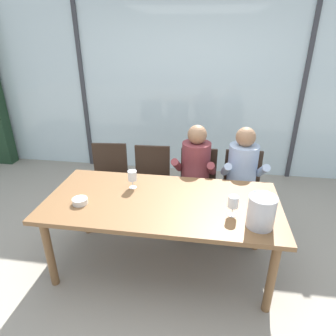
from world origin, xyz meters
name	(u,v)px	position (x,y,z in m)	size (l,w,h in m)	color
ground	(176,209)	(0.00, 1.00, 0.00)	(14.00, 14.00, 0.00)	#9E9384
window_glass_panel	(187,90)	(0.00, 2.25, 1.30)	(7.25, 0.03, 2.60)	silver
window_mullion_left	(83,88)	(-1.63, 2.23, 1.30)	(0.06, 0.06, 2.60)	#38383D
window_mullion_right	(302,93)	(1.63, 2.23, 1.30)	(0.06, 0.06, 2.60)	#38383D
hillside_vineyard	(199,83)	(0.00, 5.70, 0.89)	(13.25, 2.40, 1.79)	#386633
dining_table	(162,207)	(0.00, 0.00, 0.66)	(2.05, 0.96, 0.74)	brown
chair_near_curtain	(109,174)	(-0.81, 0.88, 0.50)	(0.48, 0.48, 0.86)	#332319
chair_left_of_center	(152,177)	(-0.28, 0.88, 0.50)	(0.46, 0.46, 0.86)	#332319
chair_center	(198,181)	(0.28, 0.87, 0.50)	(0.46, 0.46, 0.86)	#332319
chair_right_of_center	(242,183)	(0.78, 0.89, 0.50)	(0.45, 0.45, 0.86)	#332319
person_maroon_top	(195,172)	(0.24, 0.76, 0.67)	(0.49, 0.63, 1.18)	brown
person_pale_blue_shirt	(243,175)	(0.76, 0.76, 0.67)	(0.48, 0.63, 1.18)	#9EB2D1
ice_bucket_primary	(261,211)	(0.80, -0.26, 0.87)	(0.21, 0.21, 0.25)	#B7B7BC
tasting_bowl	(80,201)	(-0.69, -0.17, 0.76)	(0.13, 0.13, 0.05)	silver
wine_glass_by_left_taster	(233,203)	(0.60, -0.15, 0.85)	(0.08, 0.08, 0.17)	silver
wine_glass_near_bucket	(132,176)	(-0.31, 0.18, 0.86)	(0.08, 0.08, 0.17)	silver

